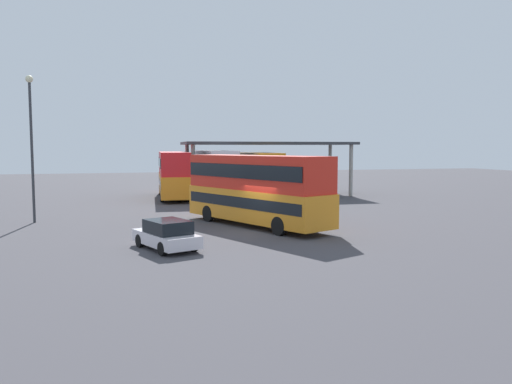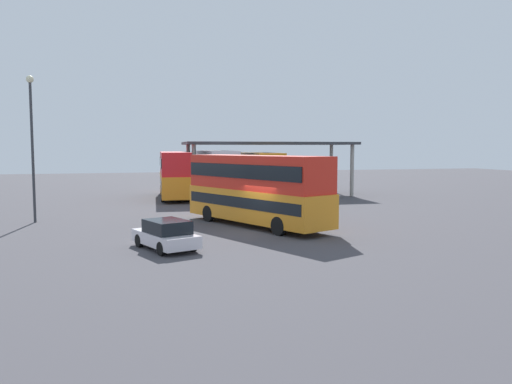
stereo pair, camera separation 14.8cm
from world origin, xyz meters
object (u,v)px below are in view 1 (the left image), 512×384
object	(u,v)px
double_decker_far_right	(259,172)
lamppost_tall	(31,132)
parked_hatchback	(167,235)
double_decker_near_canopy	(174,173)
double_decker_main	(256,187)
double_decker_mid_row	(214,171)

from	to	relation	value
double_decker_far_right	lamppost_tall	bearing A→B (deg)	128.48
double_decker_far_right	parked_hatchback	bearing A→B (deg)	157.90
double_decker_far_right	lamppost_tall	xyz separation A→B (m)	(-18.07, -12.63, 3.24)
double_decker_near_canopy	double_decker_far_right	xyz separation A→B (m)	(8.01, -0.25, -0.04)
double_decker_far_right	lamppost_tall	distance (m)	22.29
double_decker_main	parked_hatchback	bearing A→B (deg)	110.69
double_decker_main	double_decker_mid_row	distance (m)	18.59
parked_hatchback	double_decker_near_canopy	bearing A→B (deg)	-28.02
double_decker_main	double_decker_near_canopy	bearing A→B (deg)	-14.96
double_decker_near_canopy	lamppost_tall	xyz separation A→B (m)	(-10.07, -12.89, 3.20)
double_decker_main	double_decker_mid_row	world-z (taller)	double_decker_mid_row
parked_hatchback	double_decker_mid_row	bearing A→B (deg)	-36.59
double_decker_main	double_decker_far_right	distance (m)	18.52
parked_hatchback	double_decker_near_canopy	xyz separation A→B (m)	(3.16, 23.53, 1.63)
parked_hatchback	double_decker_far_right	bearing A→B (deg)	-46.00
double_decker_near_canopy	double_decker_main	bearing A→B (deg)	-167.33
double_decker_mid_row	lamppost_tall	distance (m)	19.63
parked_hatchback	double_decker_mid_row	xyz separation A→B (m)	(7.02, 24.11, 1.69)
double_decker_near_canopy	lamppost_tall	world-z (taller)	lamppost_tall
parked_hatchback	double_decker_far_right	world-z (taller)	double_decker_far_right
parked_hatchback	double_decker_mid_row	distance (m)	25.17
lamppost_tall	double_decker_main	bearing A→B (deg)	-21.84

